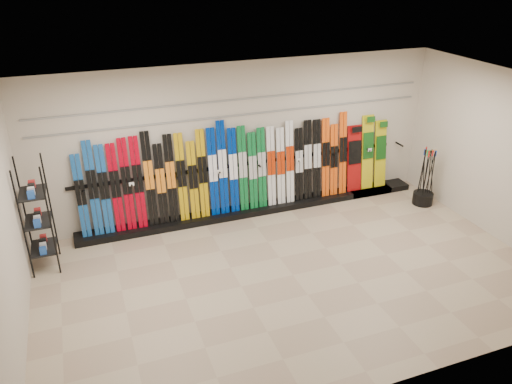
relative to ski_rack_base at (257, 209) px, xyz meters
name	(u,v)px	position (x,y,z in m)	size (l,w,h in m)	color
floor	(293,275)	(-0.22, -2.28, -0.06)	(8.00, 8.00, 0.00)	#9D856C
back_wall	(242,140)	(-0.22, 0.22, 1.44)	(8.00, 8.00, 0.00)	beige
left_wall	(4,240)	(-4.22, -2.28, 1.44)	(5.00, 5.00, 0.00)	beige
right_wall	(504,158)	(3.78, -2.28, 1.44)	(5.00, 5.00, 0.00)	beige
ceiling	(300,94)	(-0.22, -2.28, 2.94)	(8.00, 8.00, 0.00)	silver
ski_rack_base	(257,209)	(0.00, 0.00, 0.00)	(8.00, 0.40, 0.12)	black
skis	(222,173)	(-0.69, 0.05, 0.89)	(5.38, 0.23, 1.83)	#154C92
snowboards	(367,155)	(2.53, 0.07, 0.80)	(0.94, 0.24, 1.59)	#990C0C
accessory_rack	(37,216)	(-3.97, -0.58, 0.88)	(0.40, 0.60, 1.88)	black
pole_bin	(423,198)	(3.38, -0.87, 0.07)	(0.41, 0.41, 0.25)	black
ski_poles	(426,177)	(3.38, -0.86, 0.55)	(0.27, 0.31, 1.18)	black
slatwall_rail_0	(242,115)	(-0.22, 0.20, 1.94)	(7.60, 0.02, 0.03)	gray
slatwall_rail_1	(242,99)	(-0.22, 0.20, 2.24)	(7.60, 0.02, 0.03)	gray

